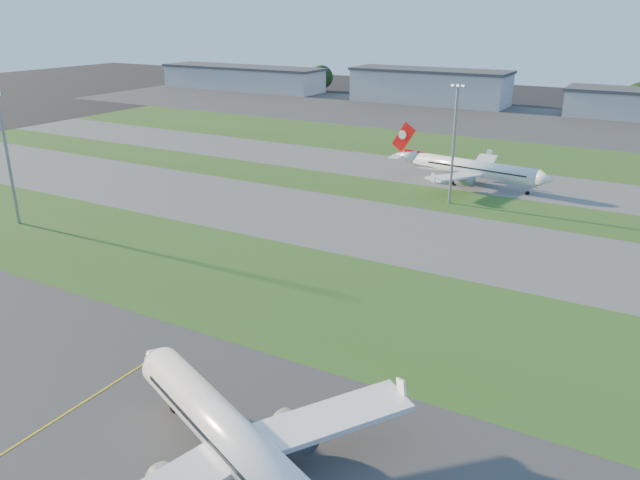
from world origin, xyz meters
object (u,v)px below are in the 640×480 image
Objects in this scene: airliner_parked at (241,449)px; light_mast_centre at (454,137)px; airliner_taxiing at (473,169)px; light_mast_west at (6,150)px.

airliner_parked is 94.84m from light_mast_centre.
light_mast_centre is (0.25, -16.99, 10.60)m from airliner_taxiing.
light_mast_centre is at bearing 38.66° from light_mast_west.
light_mast_west is (-69.75, -72.99, 10.60)m from airliner_taxiing.
airliner_taxiing is at bearing 119.71° from airliner_parked.
airliner_parked reaches higher than airliner_taxiing.
airliner_parked is 1.00× the size of airliner_taxiing.
airliner_parked is 111.16m from airliner_taxiing.
light_mast_west is at bearing 53.41° from airliner_taxiing.
airliner_parked is 91.53m from light_mast_west.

